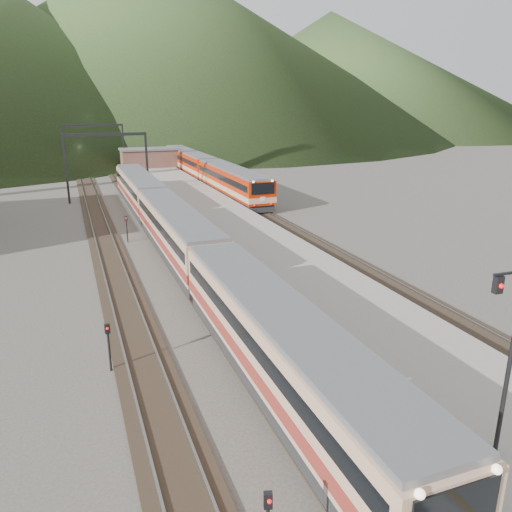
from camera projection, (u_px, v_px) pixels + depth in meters
name	position (u px, v px, depth m)	size (l,w,h in m)	color
track_main	(155.00, 226.00, 47.80)	(2.60, 200.00, 0.23)	black
track_far	(101.00, 230.00, 46.13)	(2.60, 200.00, 0.23)	black
track_second	(267.00, 217.00, 51.66)	(2.60, 200.00, 0.23)	black
platform	(217.00, 221.00, 47.77)	(8.00, 100.00, 1.00)	gray
gantry_near	(106.00, 154.00, 58.62)	(9.55, 0.25, 8.00)	black
gantry_far	(94.00, 139.00, 80.97)	(9.55, 0.25, 8.00)	black
station_shed	(149.00, 157.00, 82.92)	(9.40, 4.40, 3.10)	brown
hill_b	(145.00, 39.00, 216.64)	(220.00, 220.00, 75.00)	#26401C
hill_c	(329.00, 71.00, 229.30)	(160.00, 160.00, 50.00)	#26401C
main_train	(177.00, 231.00, 38.04)	(2.91, 59.75, 3.55)	tan
second_train	(191.00, 162.00, 80.50)	(3.11, 63.73, 3.80)	#A82003
short_signal_b	(127.00, 225.00, 42.14)	(0.26, 0.23, 2.27)	black
short_signal_c	(108.00, 341.00, 21.82)	(0.24, 0.19, 2.27)	black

